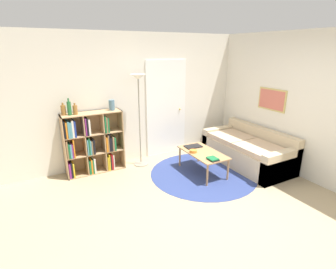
# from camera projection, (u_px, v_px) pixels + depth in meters

# --- Properties ---
(ground_plane) EXTENTS (14.00, 14.00, 0.00)m
(ground_plane) POSITION_uv_depth(u_px,v_px,m) (221.00, 216.00, 3.76)
(ground_plane) COLOR tan
(wall_back) EXTENTS (7.17, 0.11, 2.60)m
(wall_back) POSITION_uv_depth(u_px,v_px,m) (148.00, 99.00, 5.48)
(wall_back) COLOR silver
(wall_back) RESTS_ON ground_plane
(wall_right) EXTENTS (0.08, 5.51, 2.60)m
(wall_right) POSITION_uv_depth(u_px,v_px,m) (267.00, 99.00, 5.36)
(wall_right) COLOR silver
(wall_right) RESTS_ON ground_plane
(rug) EXTENTS (2.01, 2.01, 0.01)m
(rug) POSITION_uv_depth(u_px,v_px,m) (203.00, 173.00, 5.03)
(rug) COLOR navy
(rug) RESTS_ON ground_plane
(bookshelf) EXTENTS (1.09, 0.34, 1.17)m
(bookshelf) POSITION_uv_depth(u_px,v_px,m) (91.00, 143.00, 4.95)
(bookshelf) COLOR tan
(bookshelf) RESTS_ON ground_plane
(floor_lamp) EXTENTS (0.30, 0.30, 1.83)m
(floor_lamp) POSITION_uv_depth(u_px,v_px,m) (139.00, 92.00, 4.98)
(floor_lamp) COLOR gray
(floor_lamp) RESTS_ON ground_plane
(couch) EXTENTS (0.90, 1.86, 0.73)m
(couch) POSITION_uv_depth(u_px,v_px,m) (249.00, 151.00, 5.42)
(couch) COLOR #CCB793
(couch) RESTS_ON ground_plane
(coffee_table) EXTENTS (0.54, 1.01, 0.43)m
(coffee_table) POSITION_uv_depth(u_px,v_px,m) (203.00, 154.00, 4.96)
(coffee_table) COLOR #AD7F51
(coffee_table) RESTS_ON ground_plane
(laptop) EXTENTS (0.34, 0.23, 0.02)m
(laptop) POSITION_uv_depth(u_px,v_px,m) (193.00, 146.00, 5.20)
(laptop) COLOR black
(laptop) RESTS_ON coffee_table
(bowl) EXTENTS (0.14, 0.14, 0.05)m
(bowl) POSITION_uv_depth(u_px,v_px,m) (193.00, 151.00, 4.91)
(bowl) COLOR orange
(bowl) RESTS_ON coffee_table
(book_stack_on_table) EXTENTS (0.16, 0.19, 0.04)m
(book_stack_on_table) POSITION_uv_depth(u_px,v_px,m) (213.00, 159.00, 4.59)
(book_stack_on_table) COLOR black
(book_stack_on_table) RESTS_ON coffee_table
(bottle_left) EXTENTS (0.08, 0.08, 0.22)m
(bottle_left) POSITION_uv_depth(u_px,v_px,m) (63.00, 110.00, 4.57)
(bottle_left) COLOR olive
(bottle_left) RESTS_ON bookshelf
(bottle_middle) EXTENTS (0.07, 0.07, 0.30)m
(bottle_middle) POSITION_uv_depth(u_px,v_px,m) (69.00, 108.00, 4.56)
(bottle_middle) COLOR #236633
(bottle_middle) RESTS_ON bookshelf
(bottle_right) EXTENTS (0.08, 0.08, 0.20)m
(bottle_right) POSITION_uv_depth(u_px,v_px,m) (75.00, 110.00, 4.61)
(bottle_right) COLOR olive
(bottle_right) RESTS_ON bookshelf
(vase_on_shelf) EXTENTS (0.11, 0.11, 0.20)m
(vase_on_shelf) POSITION_uv_depth(u_px,v_px,m) (112.00, 105.00, 4.93)
(vase_on_shelf) COLOR slate
(vase_on_shelf) RESTS_ON bookshelf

